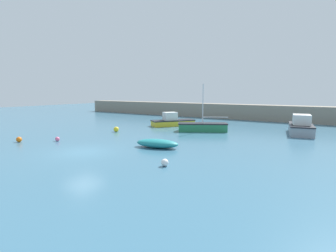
% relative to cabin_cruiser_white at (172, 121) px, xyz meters
% --- Properties ---
extents(ground_plane, '(120.00, 120.00, 0.20)m').
position_rel_cabin_cruiser_white_xyz_m(ground_plane, '(2.16, -15.55, -0.66)').
color(ground_plane, '#38667F').
extents(harbor_breakwater, '(57.68, 2.64, 2.28)m').
position_rel_cabin_cruiser_white_xyz_m(harbor_breakwater, '(2.16, 12.60, 0.58)').
color(harbor_breakwater, gray).
rests_on(harbor_breakwater, ground_plane).
extents(cabin_cruiser_white, '(4.64, 5.40, 1.70)m').
position_rel_cabin_cruiser_white_xyz_m(cabin_cruiser_white, '(0.00, 0.00, 0.00)').
color(cabin_cruiser_white, yellow).
rests_on(cabin_cruiser_white, ground_plane).
extents(rowboat_blue_near, '(3.59, 2.05, 0.65)m').
position_rel_cabin_cruiser_white_xyz_m(rowboat_blue_near, '(5.78, -11.48, -0.23)').
color(rowboat_blue_near, teal).
rests_on(rowboat_blue_near, ground_plane).
extents(motorboat_with_cabin, '(2.98, 5.42, 2.01)m').
position_rel_cabin_cruiser_white_xyz_m(motorboat_with_cabin, '(14.27, 1.50, 0.18)').
color(motorboat_with_cabin, gray).
rests_on(motorboat_with_cabin, ground_plane).
extents(sailboat_short_mast, '(5.30, 3.94, 5.07)m').
position_rel_cabin_cruiser_white_xyz_m(sailboat_short_mast, '(5.18, -2.16, -0.09)').
color(sailboat_short_mast, '#287A4C').
rests_on(sailboat_short_mast, ground_plane).
extents(mooring_buoy_white, '(0.43, 0.43, 0.43)m').
position_rel_cabin_cruiser_white_xyz_m(mooring_buoy_white, '(9.05, -15.36, -0.34)').
color(mooring_buoy_white, white).
rests_on(mooring_buoy_white, ground_plane).
extents(mooring_buoy_yellow, '(0.55, 0.55, 0.55)m').
position_rel_cabin_cruiser_white_xyz_m(mooring_buoy_yellow, '(-2.39, -7.44, -0.28)').
color(mooring_buoy_yellow, yellow).
rests_on(mooring_buoy_yellow, ground_plane).
extents(mooring_buoy_orange, '(0.46, 0.46, 0.46)m').
position_rel_cabin_cruiser_white_xyz_m(mooring_buoy_orange, '(-5.33, -16.06, -0.33)').
color(mooring_buoy_orange, orange).
rests_on(mooring_buoy_orange, ground_plane).
extents(mooring_buoy_pink, '(0.38, 0.38, 0.38)m').
position_rel_cabin_cruiser_white_xyz_m(mooring_buoy_pink, '(-2.98, -14.03, -0.37)').
color(mooring_buoy_pink, '#EA668C').
rests_on(mooring_buoy_pink, ground_plane).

